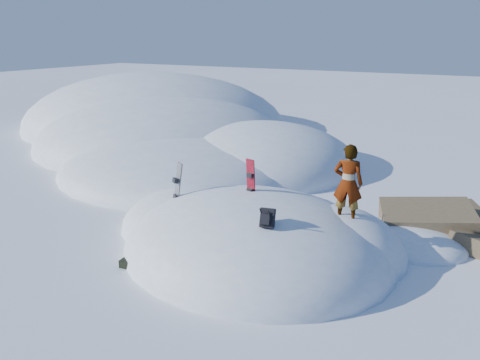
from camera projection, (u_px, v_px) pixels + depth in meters
The scene contains 9 objects.
ground at pixel (255, 253), 11.89m from camera, with size 120.00×120.00×0.00m, color white.
snow_mound at pixel (253, 248), 12.17m from camera, with size 8.00×6.00×3.00m.
snow_ridge at pixel (166, 138), 24.95m from camera, with size 21.50×18.50×6.40m.
rock_outcrop at pixel (428, 239), 12.67m from camera, with size 4.68×4.41×1.68m.
snowboard_red at pixel (251, 185), 11.97m from camera, with size 0.28×0.21×1.39m.
snowboard_dark at pixel (177, 190), 12.70m from camera, with size 0.39×0.38×1.56m.
backpack at pixel (267, 218), 10.09m from camera, with size 0.38×0.46×0.51m.
gear_pile at pixel (138, 262), 11.15m from camera, with size 0.87×0.66×0.23m.
person at pixel (348, 183), 10.83m from camera, with size 0.68×0.45×1.86m, color slate.
Camera 1 is at (4.93, -9.61, 5.31)m, focal length 35.00 mm.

